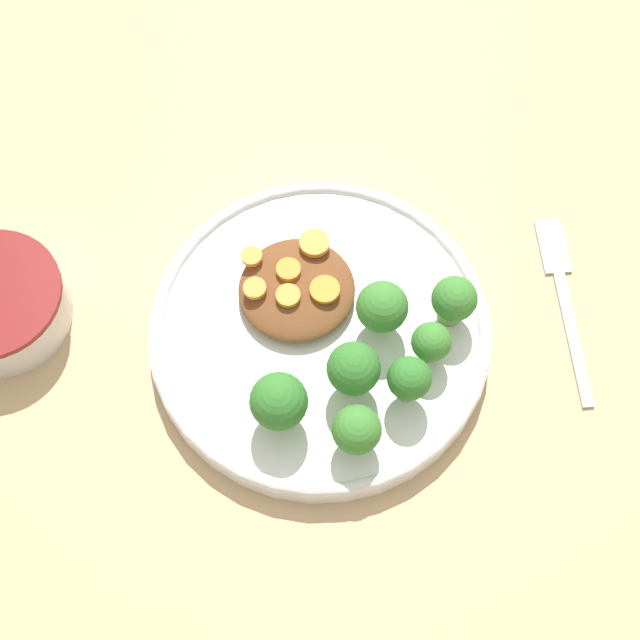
% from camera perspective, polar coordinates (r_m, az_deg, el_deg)
% --- Properties ---
extents(ground_plane, '(4.00, 4.00, 0.00)m').
position_cam_1_polar(ground_plane, '(0.76, 0.00, -1.16)').
color(ground_plane, tan).
extents(plate, '(0.28, 0.28, 0.03)m').
position_cam_1_polar(plate, '(0.74, 0.00, -0.71)').
color(plate, white).
rests_on(plate, ground_plane).
extents(stew_mound, '(0.10, 0.10, 0.02)m').
position_cam_1_polar(stew_mound, '(0.74, -1.50, 1.97)').
color(stew_mound, brown).
rests_on(stew_mound, plate).
extents(broccoli_floret_0, '(0.04, 0.04, 0.05)m').
position_cam_1_polar(broccoli_floret_0, '(0.68, 2.36, -7.07)').
color(broccoli_floret_0, '#7FA85B').
rests_on(broccoli_floret_0, plate).
extents(broccoli_floret_1, '(0.04, 0.04, 0.06)m').
position_cam_1_polar(broccoli_floret_1, '(0.71, 3.99, 0.81)').
color(broccoli_floret_1, '#7FA85B').
rests_on(broccoli_floret_1, plate).
extents(broccoli_floret_2, '(0.04, 0.04, 0.05)m').
position_cam_1_polar(broccoli_floret_2, '(0.72, 8.56, 1.24)').
color(broccoli_floret_2, '#759E51').
rests_on(broccoli_floret_2, plate).
extents(broccoli_floret_3, '(0.04, 0.04, 0.06)m').
position_cam_1_polar(broccoli_floret_3, '(0.69, 2.16, -3.19)').
color(broccoli_floret_3, '#7FA85B').
rests_on(broccoli_floret_3, plate).
extents(broccoli_floret_4, '(0.03, 0.03, 0.05)m').
position_cam_1_polar(broccoli_floret_4, '(0.69, 5.72, -3.80)').
color(broccoli_floret_4, '#759E51').
rests_on(broccoli_floret_4, plate).
extents(broccoli_floret_5, '(0.05, 0.05, 0.06)m').
position_cam_1_polar(broccoli_floret_5, '(0.68, -2.65, -5.28)').
color(broccoli_floret_5, '#7FA85B').
rests_on(broccoli_floret_5, plate).
extents(broccoli_floret_6, '(0.03, 0.03, 0.04)m').
position_cam_1_polar(broccoli_floret_6, '(0.71, 7.12, -1.45)').
color(broccoli_floret_6, '#7FA85B').
rests_on(broccoli_floret_6, plate).
extents(carrot_slice_0, '(0.02, 0.02, 0.00)m').
position_cam_1_polar(carrot_slice_0, '(0.73, 0.31, 1.96)').
color(carrot_slice_0, orange).
rests_on(carrot_slice_0, stew_mound).
extents(carrot_slice_1, '(0.02, 0.02, 0.01)m').
position_cam_1_polar(carrot_slice_1, '(0.74, -2.03, 3.24)').
color(carrot_slice_1, orange).
rests_on(carrot_slice_1, stew_mound).
extents(carrot_slice_2, '(0.02, 0.02, 0.00)m').
position_cam_1_polar(carrot_slice_2, '(0.73, -2.06, 1.57)').
color(carrot_slice_2, orange).
rests_on(carrot_slice_2, stew_mound).
extents(carrot_slice_3, '(0.02, 0.02, 0.00)m').
position_cam_1_polar(carrot_slice_3, '(0.74, -4.40, 4.09)').
color(carrot_slice_3, orange).
rests_on(carrot_slice_3, stew_mound).
extents(carrot_slice_4, '(0.03, 0.03, 0.01)m').
position_cam_1_polar(carrot_slice_4, '(0.75, -0.36, 4.95)').
color(carrot_slice_4, orange).
rests_on(carrot_slice_4, stew_mound).
extents(carrot_slice_5, '(0.02, 0.02, 0.01)m').
position_cam_1_polar(carrot_slice_5, '(0.73, -4.20, 2.04)').
color(carrot_slice_5, orange).
rests_on(carrot_slice_5, stew_mound).
extents(fork, '(0.18, 0.06, 0.01)m').
position_cam_1_polar(fork, '(0.80, 15.29, 1.87)').
color(fork, '#B9B9B9').
rests_on(fork, ground_plane).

